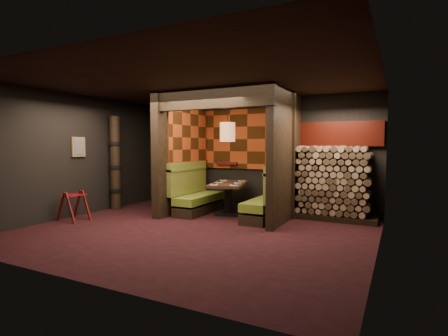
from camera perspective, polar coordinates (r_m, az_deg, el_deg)
floor at (r=6.87m, az=-4.99°, el=-10.34°), size 6.50×5.50×0.02m
ceiling at (r=6.77m, az=-5.13°, el=13.92°), size 6.50×5.50×0.02m
wall_back at (r=9.13m, az=4.15°, el=2.26°), size 6.50×0.02×2.85m
wall_front at (r=4.57m, az=-23.68°, el=0.45°), size 6.50×0.02×2.85m
wall_left at (r=8.84m, az=-23.31°, el=1.91°), size 0.02×5.50×2.85m
wall_right at (r=5.67m, az=24.16°, el=1.02°), size 0.02×5.50×2.85m
partition_left at (r=8.79m, az=-6.84°, el=2.19°), size 0.20×2.20×2.85m
partition_right at (r=7.69m, az=10.04°, el=1.93°), size 0.15×2.10×2.85m
header_beam at (r=7.35m, az=-2.34°, el=11.32°), size 2.85×0.18×0.44m
tapa_back_panel at (r=9.09m, az=3.89°, el=4.75°), size 2.40×0.06×1.55m
tapa_side_panel at (r=8.87m, az=-5.58°, el=4.95°), size 0.04×1.85×1.45m
lacquer_shelf at (r=9.29m, az=0.46°, el=0.78°), size 0.60×0.12×0.07m
booth_bench_left at (r=8.67m, az=-4.64°, el=-4.63°), size 0.68×1.60×1.14m
booth_bench_right at (r=7.86m, az=7.27°, el=-5.52°), size 0.68×1.60×1.14m
dining_table at (r=8.38m, az=0.73°, el=-4.04°), size 1.11×1.59×0.76m
place_settings at (r=8.35m, az=0.73°, el=-2.36°), size 0.86×1.25×0.03m
pendant_lamp at (r=8.26m, az=0.58°, el=5.89°), size 0.36×0.36×1.11m
framed_picture at (r=8.87m, az=-22.66°, el=3.20°), size 0.05×0.36×0.46m
luggage_rack at (r=8.43m, az=-23.30°, el=-5.54°), size 0.67×0.49×0.69m
totem_column at (r=9.44m, az=-17.32°, el=0.70°), size 0.31×0.31×2.40m
firewood_stack at (r=8.15m, az=17.98°, el=-2.37°), size 1.73×0.70×1.64m
mosaic_header at (r=8.43m, az=18.48°, el=5.30°), size 1.83×0.10×0.56m
bay_front_post at (r=7.92m, az=11.21°, el=1.97°), size 0.08×0.08×2.85m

